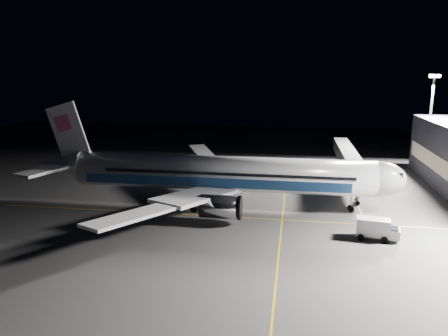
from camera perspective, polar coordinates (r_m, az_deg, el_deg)
ground at (r=71.99m, az=-0.25°, el=-4.79°), size 200.00×200.00×0.00m
guide_line_main at (r=71.09m, az=7.75°, el=-5.13°), size 0.25×80.00×0.01m
guide_line_cross at (r=66.38m, az=-1.12°, el=-6.33°), size 70.00×0.25×0.01m
guide_line_side at (r=81.35m, az=16.46°, el=-3.24°), size 0.25×40.00×0.01m
airliner at (r=70.78m, az=-1.12°, el=-0.76°), size 61.48×54.22×16.64m
jet_bridge at (r=88.06m, az=16.03°, el=1.06°), size 3.60×34.40×6.30m
floodlight_mast_north at (r=104.09m, az=25.38°, el=6.42°), size 2.40×0.68×20.70m
service_truck at (r=60.82m, az=19.37°, el=-7.44°), size 5.64×2.97×2.75m
baggage_tug at (r=82.44m, az=1.40°, el=-1.98°), size 2.46×2.15×1.54m
safety_cone_a at (r=76.07m, az=-1.52°, el=-3.58°), size 0.40×0.40×0.60m
safety_cone_b at (r=78.91m, az=0.86°, el=-2.99°), size 0.36×0.36×0.54m
safety_cone_c at (r=85.77m, az=-1.09°, el=-1.71°), size 0.35×0.35×0.52m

